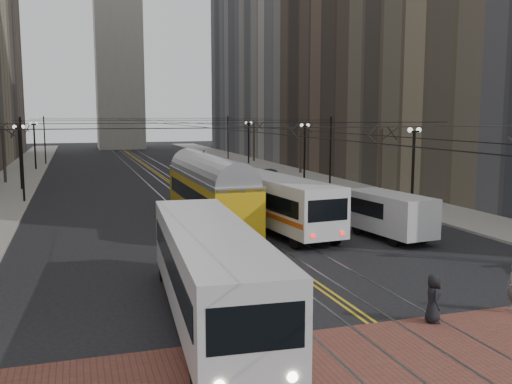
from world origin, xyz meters
TOP-DOWN VIEW (x-y plane):
  - ground at (0.00, 0.00)m, footprint 260.00×260.00m
  - sidewalk_left at (-15.00, 45.00)m, footprint 5.00×140.00m
  - sidewalk_right at (15.00, 45.00)m, footprint 5.00×140.00m
  - crosswalk_band at (0.00, -4.00)m, footprint 25.00×6.00m
  - streetcar_rails at (0.00, 45.00)m, footprint 4.80×130.00m
  - centre_lines at (0.00, 45.00)m, footprint 0.42×130.00m
  - building_right_mid at (25.50, 46.00)m, footprint 16.00×20.00m
  - building_right_far at (25.50, 86.00)m, footprint 16.00×20.00m
  - lamp_posts at (-0.00, 28.75)m, footprint 27.60×57.20m
  - street_trees at (0.00, 35.25)m, footprint 31.68×53.28m
  - trolley_wires at (0.00, 34.83)m, footprint 25.96×120.00m
  - transit_bus at (-4.96, 0.83)m, footprint 3.43×12.66m
  - streetcar at (-1.16, 17.46)m, footprint 2.65×14.19m
  - rear_bus at (2.10, 14.38)m, footprint 3.84×12.23m
  - cargo_van at (7.22, 10.15)m, footprint 2.83×5.86m
  - sedan_grey at (9.13, 35.67)m, footprint 1.94×4.66m
  - sedan_silver at (7.34, 32.97)m, footprint 1.97×4.82m
  - pedestrian_a at (1.93, -1.50)m, footprint 0.75×0.91m

SIDE VIEW (x-z plane):
  - ground at x=0.00m, z-range 0.00..0.00m
  - streetcar_rails at x=0.00m, z-range 0.00..0.01m
  - crosswalk_band at x=0.00m, z-range 0.00..0.01m
  - centre_lines at x=0.00m, z-range 0.01..0.01m
  - sidewalk_left at x=-15.00m, z-range 0.00..0.15m
  - sidewalk_right at x=15.00m, z-range 0.00..0.15m
  - sedan_silver at x=7.34m, z-range 0.00..1.55m
  - sedan_grey at x=9.13m, z-range 0.00..1.58m
  - pedestrian_a at x=1.93m, z-range 0.01..1.62m
  - cargo_van at x=7.22m, z-range 0.00..2.49m
  - transit_bus at x=-4.96m, z-range 0.00..3.13m
  - rear_bus at x=2.10m, z-range 0.00..3.14m
  - streetcar at x=-1.16m, z-range 0.00..3.34m
  - street_trees at x=0.00m, z-range 0.00..5.60m
  - lamp_posts at x=0.00m, z-range 0.00..5.60m
  - trolley_wires at x=0.00m, z-range 0.47..7.07m
  - building_right_mid at x=25.50m, z-range 0.00..34.00m
  - building_right_far at x=25.50m, z-range 0.00..40.00m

